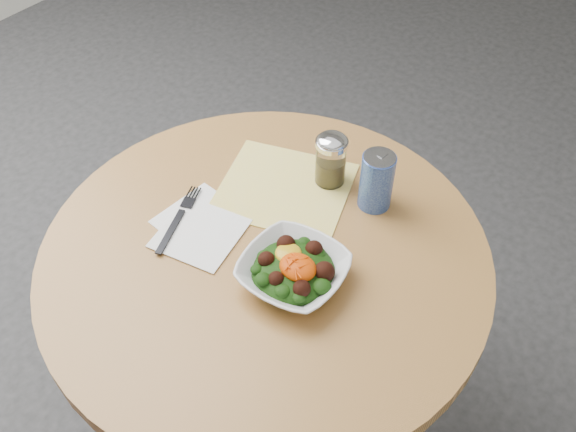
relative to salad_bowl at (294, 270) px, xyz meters
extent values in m
plane|color=#2A2A2D|center=(-0.09, 0.02, -0.78)|extent=(6.00, 6.00, 0.00)
cylinder|color=black|center=(-0.09, 0.02, -0.76)|extent=(0.52, 0.52, 0.03)
cylinder|color=black|center=(-0.09, 0.02, -0.42)|extent=(0.10, 0.10, 0.71)
cylinder|color=#C98748|center=(-0.09, 0.02, -0.05)|extent=(0.90, 0.90, 0.04)
cube|color=yellow|center=(-0.17, 0.19, -0.03)|extent=(0.34, 0.33, 0.00)
cube|color=white|center=(-0.24, 0.01, -0.03)|extent=(0.17, 0.17, 0.00)
cube|color=white|center=(-0.22, -0.02, -0.02)|extent=(0.19, 0.19, 0.00)
imported|color=silver|center=(0.00, 0.00, 0.00)|extent=(0.21, 0.21, 0.05)
ellipsoid|color=black|center=(0.00, 0.00, 0.00)|extent=(0.16, 0.16, 0.06)
ellipsoid|color=gold|center=(-0.02, 0.01, 0.02)|extent=(0.05, 0.05, 0.02)
ellipsoid|color=#EC5D05|center=(0.01, 0.00, 0.02)|extent=(0.07, 0.06, 0.03)
cube|color=black|center=(-0.27, -0.06, -0.02)|extent=(0.06, 0.12, 0.00)
cube|color=black|center=(-0.30, 0.04, -0.02)|extent=(0.05, 0.07, 0.00)
cylinder|color=silver|center=(-0.10, 0.27, 0.03)|extent=(0.07, 0.07, 0.10)
cylinder|color=#998747|center=(-0.10, 0.27, 0.00)|extent=(0.06, 0.06, 0.06)
cylinder|color=silver|center=(-0.10, 0.27, 0.08)|extent=(0.07, 0.07, 0.01)
ellipsoid|color=silver|center=(-0.10, 0.27, 0.09)|extent=(0.07, 0.07, 0.03)
cylinder|color=navy|center=(0.01, 0.27, 0.04)|extent=(0.07, 0.07, 0.13)
cylinder|color=silver|center=(0.01, 0.27, 0.10)|extent=(0.07, 0.07, 0.00)
cube|color=silver|center=(0.01, 0.28, 0.11)|extent=(0.01, 0.02, 0.00)
camera|label=1|loc=(0.45, -0.60, 0.94)|focal=40.00mm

